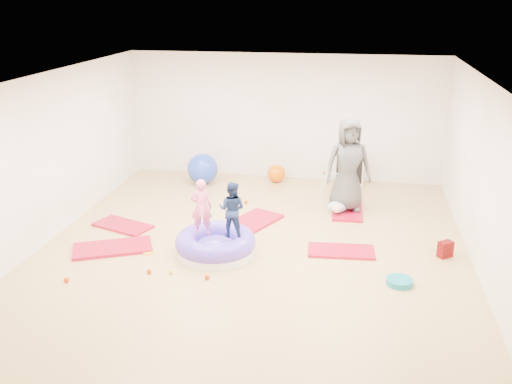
# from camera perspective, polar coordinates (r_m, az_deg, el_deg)

# --- Properties ---
(room) EXTENTS (7.01, 8.01, 2.81)m
(room) POSITION_cam_1_polar(r_m,az_deg,el_deg) (9.01, -0.33, 2.38)
(room) COLOR tan
(room) RESTS_ON ground
(gym_mat_front_left) EXTENTS (1.42, 1.10, 0.05)m
(gym_mat_front_left) POSITION_cam_1_polar(r_m,az_deg,el_deg) (9.78, -14.15, -5.44)
(gym_mat_front_left) COLOR #B9031B
(gym_mat_front_left) RESTS_ON ground
(gym_mat_mid_left) EXTENTS (1.18, 0.87, 0.04)m
(gym_mat_mid_left) POSITION_cam_1_polar(r_m,az_deg,el_deg) (10.66, -13.17, -3.29)
(gym_mat_mid_left) COLOR #B9031B
(gym_mat_mid_left) RESTS_ON ground
(gym_mat_center_back) EXTENTS (1.13, 1.44, 0.05)m
(gym_mat_center_back) POSITION_cam_1_polar(r_m,az_deg,el_deg) (10.50, -0.52, -3.08)
(gym_mat_center_back) COLOR #B9031B
(gym_mat_center_back) RESTS_ON ground
(gym_mat_right) EXTENTS (1.11, 0.61, 0.04)m
(gym_mat_right) POSITION_cam_1_polar(r_m,az_deg,el_deg) (9.49, 8.51, -5.86)
(gym_mat_right) COLOR #B9031B
(gym_mat_right) RESTS_ON ground
(gym_mat_rear_right) EXTENTS (0.60, 1.16, 0.05)m
(gym_mat_rear_right) POSITION_cam_1_polar(r_m,az_deg,el_deg) (11.23, 9.11, -1.82)
(gym_mat_rear_right) COLOR #B9031B
(gym_mat_rear_right) RESTS_ON ground
(inflatable_cushion) EXTENTS (1.32, 1.32, 0.42)m
(inflatable_cushion) POSITION_cam_1_polar(r_m,az_deg,el_deg) (9.30, -4.07, -5.28)
(inflatable_cushion) COLOR white
(inflatable_cushion) RESTS_ON ground
(child_pink) EXTENTS (0.38, 0.29, 0.94)m
(child_pink) POSITION_cam_1_polar(r_m,az_deg,el_deg) (9.09, -5.50, -1.22)
(child_pink) COLOR pink
(child_pink) RESTS_ON inflatable_cushion
(child_navy) EXTENTS (0.48, 0.40, 0.91)m
(child_navy) POSITION_cam_1_polar(r_m,az_deg,el_deg) (8.99, -2.43, -1.46)
(child_navy) COLOR #17264E
(child_navy) RESTS_ON inflatable_cushion
(adult_caregiver) EXTENTS (1.00, 0.80, 1.79)m
(adult_caregiver) POSITION_cam_1_polar(r_m,az_deg,el_deg) (10.95, 9.20, 2.71)
(adult_caregiver) COLOR #444444
(adult_caregiver) RESTS_ON gym_mat_rear_right
(infant) EXTENTS (0.37, 0.37, 0.22)m
(infant) POSITION_cam_1_polar(r_m,az_deg,el_deg) (10.99, 8.12, -1.50)
(infant) COLOR #9ECDDC
(infant) RESTS_ON gym_mat_rear_right
(ball_pit_balls) EXTENTS (3.93, 3.78, 0.08)m
(ball_pit_balls) POSITION_cam_1_polar(r_m,az_deg,el_deg) (9.58, -4.37, -5.34)
(ball_pit_balls) COLOR #C32C00
(ball_pit_balls) RESTS_ON ground
(exercise_ball_blue) EXTENTS (0.68, 0.68, 0.68)m
(exercise_ball_blue) POSITION_cam_1_polar(r_m,az_deg,el_deg) (12.68, -5.37, 2.32)
(exercise_ball_blue) COLOR blue
(exercise_ball_blue) RESTS_ON ground
(exercise_ball_orange) EXTENTS (0.40, 0.40, 0.40)m
(exercise_ball_orange) POSITION_cam_1_polar(r_m,az_deg,el_deg) (12.78, 2.06, 1.87)
(exercise_ball_orange) COLOR #E26000
(exercise_ball_orange) RESTS_ON ground
(infant_play_gym) EXTENTS (0.64, 0.61, 0.49)m
(infant_play_gym) POSITION_cam_1_polar(r_m,az_deg,el_deg) (12.01, 7.91, 1.17)
(infant_play_gym) COLOR silver
(infant_play_gym) RESTS_ON ground
(cube_shelf) EXTENTS (0.65, 0.32, 0.65)m
(cube_shelf) POSITION_cam_1_polar(r_m,az_deg,el_deg) (12.82, 9.30, 2.27)
(cube_shelf) COLOR silver
(cube_shelf) RESTS_ON ground
(balance_disc) EXTENTS (0.39, 0.39, 0.09)m
(balance_disc) POSITION_cam_1_polar(r_m,az_deg,el_deg) (8.66, 14.15, -8.69)
(balance_disc) COLOR #12788B
(balance_disc) RESTS_ON ground
(backpack) EXTENTS (0.27, 0.25, 0.27)m
(backpack) POSITION_cam_1_polar(r_m,az_deg,el_deg) (9.67, 18.41, -5.46)
(backpack) COLOR #9E0808
(backpack) RESTS_ON ground
(yellow_toy) EXTENTS (0.19, 0.19, 0.03)m
(yellow_toy) POSITION_cam_1_polar(r_m,az_deg,el_deg) (9.52, -10.70, -5.95)
(yellow_toy) COLOR yellow
(yellow_toy) RESTS_ON ground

